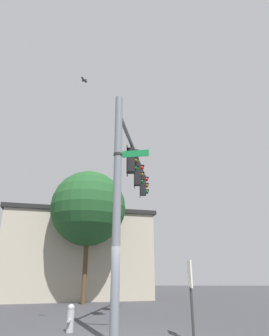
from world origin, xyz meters
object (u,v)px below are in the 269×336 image
at_px(traffic_light_mid_outer, 143,185).
at_px(traffic_light_mid_inner, 138,175).
at_px(bird_flying, 84,80).
at_px(fire_hydrant, 70,318).
at_px(traffic_light_nearest_pole, 132,161).
at_px(street_name_sign, 126,154).
at_px(historical_marker, 191,286).

bearing_deg(traffic_light_mid_outer, traffic_light_mid_inner, -7.73).
relative_size(bird_flying, fire_hydrant, 0.40).
relative_size(traffic_light_nearest_pole, traffic_light_mid_outer, 1.00).
bearing_deg(traffic_light_nearest_pole, fire_hydrant, -67.42).
distance_m(traffic_light_mid_outer, fire_hydrant, 7.68).
height_order(traffic_light_mid_inner, bird_flying, bird_flying).
xyz_separation_m(traffic_light_nearest_pole, traffic_light_mid_inner, (-1.81, 0.25, 0.00)).
bearing_deg(traffic_light_mid_outer, traffic_light_nearest_pole, -7.73).
bearing_deg(street_name_sign, bird_flying, -102.50).
bearing_deg(street_name_sign, traffic_light_mid_outer, 174.59).
xyz_separation_m(traffic_light_mid_outer, bird_flying, (5.78, -2.22, 2.43)).
xyz_separation_m(traffic_light_mid_outer, historical_marker, (5.58, 1.33, -4.79)).
distance_m(traffic_light_mid_outer, historical_marker, 7.47).
height_order(traffic_light_mid_outer, bird_flying, bird_flying).
height_order(traffic_light_nearest_pole, bird_flying, bird_flying).
relative_size(traffic_light_mid_inner, traffic_light_mid_outer, 1.00).
relative_size(traffic_light_nearest_pole, historical_marker, 0.62).
relative_size(traffic_light_mid_outer, historical_marker, 0.62).
bearing_deg(bird_flying, traffic_light_mid_outer, 158.96).
height_order(traffic_light_mid_inner, fire_hydrant, traffic_light_mid_inner).
bearing_deg(historical_marker, traffic_light_nearest_pole, -136.92).
height_order(traffic_light_mid_inner, street_name_sign, traffic_light_mid_inner).
height_order(traffic_light_mid_inner, historical_marker, traffic_light_mid_inner).
height_order(traffic_light_nearest_pole, historical_marker, traffic_light_nearest_pole).
bearing_deg(traffic_light_mid_outer, historical_marker, 13.44).
relative_size(traffic_light_nearest_pole, bird_flying, 3.96).
relative_size(street_name_sign, bird_flying, 3.50).
bearing_deg(street_name_sign, historical_marker, 106.44).
bearing_deg(historical_marker, fire_hydrant, -106.90).
relative_size(traffic_light_nearest_pole, street_name_sign, 1.13).
bearing_deg(traffic_light_mid_inner, traffic_light_mid_outer, 172.27).
relative_size(bird_flying, historical_marker, 0.16).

